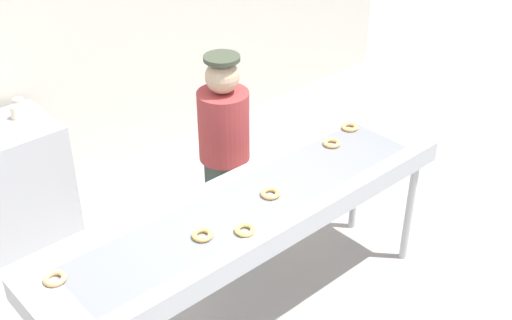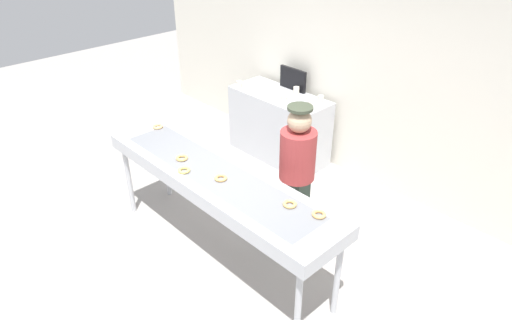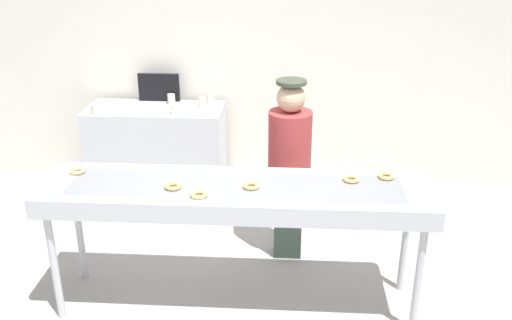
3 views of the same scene
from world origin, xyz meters
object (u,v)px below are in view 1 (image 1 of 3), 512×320
(glazed_donut_4, at_px, (332,143))
(glazed_donut_5, at_px, (245,230))
(glazed_donut_2, at_px, (350,127))
(worker_baker, at_px, (224,145))
(glazed_donut_1, at_px, (55,278))
(paper_cup_4, at_px, (19,105))
(glazed_donut_0, at_px, (270,193))
(glazed_donut_3, at_px, (202,235))
(fryer_conveyor, at_px, (252,211))
(paper_cup_1, at_px, (16,112))

(glazed_donut_4, distance_m, glazed_donut_5, 1.12)
(glazed_donut_2, height_order, glazed_donut_4, same)
(glazed_donut_4, xyz_separation_m, worker_baker, (-0.45, 0.61, -0.10))
(glazed_donut_1, relative_size, worker_baker, 0.07)
(paper_cup_4, bearing_deg, glazed_donut_2, -51.12)
(paper_cup_4, bearing_deg, glazed_donut_0, -74.82)
(glazed_donut_3, distance_m, paper_cup_4, 2.23)
(fryer_conveyor, relative_size, glazed_donut_3, 23.66)
(glazed_donut_0, xyz_separation_m, glazed_donut_5, (-0.35, -0.17, 0.00))
(glazed_donut_5, bearing_deg, glazed_donut_2, 16.48)
(glazed_donut_3, height_order, glazed_donut_4, same)
(fryer_conveyor, distance_m, glazed_donut_2, 1.12)
(glazed_donut_3, distance_m, paper_cup_1, 2.13)
(glazed_donut_2, bearing_deg, paper_cup_1, 131.68)
(fryer_conveyor, bearing_deg, glazed_donut_1, 173.22)
(glazed_donut_1, relative_size, glazed_donut_4, 1.00)
(glazed_donut_2, xyz_separation_m, glazed_donut_4, (-0.26, -0.07, 0.00))
(worker_baker, bearing_deg, glazed_donut_2, 145.69)
(glazed_donut_0, xyz_separation_m, glazed_donut_3, (-0.55, -0.04, 0.00))
(paper_cup_1, bearing_deg, glazed_donut_1, -109.21)
(glazed_donut_4, height_order, paper_cup_1, paper_cup_1)
(glazed_donut_1, height_order, glazed_donut_5, same)
(glazed_donut_3, relative_size, glazed_donut_4, 1.00)
(worker_baker, distance_m, paper_cup_1, 1.61)
(glazed_donut_0, distance_m, paper_cup_4, 2.26)
(glazed_donut_5, distance_m, worker_baker, 1.12)
(glazed_donut_4, xyz_separation_m, glazed_donut_5, (-1.07, -0.33, 0.00))
(worker_baker, xyz_separation_m, paper_cup_1, (-0.93, 1.32, 0.07))
(glazed_donut_3, bearing_deg, glazed_donut_1, 164.11)
(fryer_conveyor, relative_size, paper_cup_1, 27.72)
(glazed_donut_5, relative_size, paper_cup_4, 1.17)
(glazed_donut_2, relative_size, glazed_donut_5, 1.00)
(fryer_conveyor, bearing_deg, glazed_donut_4, 8.56)
(glazed_donut_3, xyz_separation_m, paper_cup_1, (-0.11, 2.12, -0.03))
(glazed_donut_0, distance_m, glazed_donut_1, 1.34)
(glazed_donut_5, relative_size, paper_cup_1, 1.17)
(glazed_donut_2, bearing_deg, worker_baker, 143.13)
(glazed_donut_3, distance_m, glazed_donut_5, 0.24)
(paper_cup_1, bearing_deg, glazed_donut_5, -81.98)
(worker_baker, relative_size, paper_cup_4, 15.76)
(fryer_conveyor, xyz_separation_m, worker_baker, (0.39, 0.73, -0.01))
(glazed_donut_1, distance_m, glazed_donut_4, 2.05)
(glazed_donut_0, distance_m, glazed_donut_5, 0.39)
(glazed_donut_4, relative_size, paper_cup_4, 1.17)
(glazed_donut_0, relative_size, paper_cup_1, 1.17)
(glazed_donut_1, bearing_deg, paper_cup_4, 69.88)
(paper_cup_4, bearing_deg, glazed_donut_5, -84.07)
(glazed_donut_0, xyz_separation_m, paper_cup_1, (-0.67, 2.08, -0.03))
(glazed_donut_0, bearing_deg, glazed_donut_3, -175.52)
(glazed_donut_1, height_order, glazed_donut_3, same)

